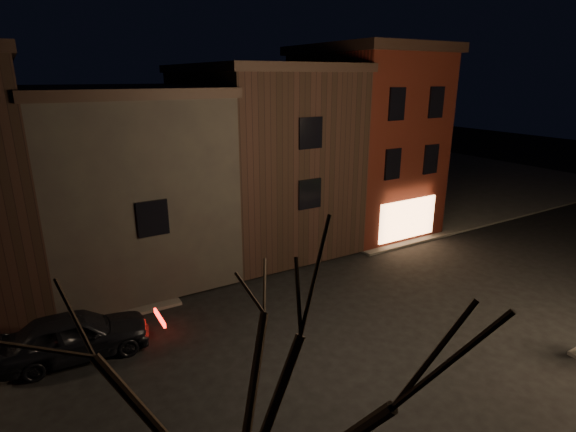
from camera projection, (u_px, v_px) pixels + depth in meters
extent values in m
plane|color=black|center=(356.00, 327.00, 16.72)|extent=(120.00, 120.00, 0.00)
cube|color=#2D2B28|center=(386.00, 173.00, 42.89)|extent=(30.00, 30.00, 0.12)
cube|color=#42130B|center=(363.00, 143.00, 26.89)|extent=(6.00, 8.00, 10.00)
cube|color=black|center=(368.00, 50.00, 25.32)|extent=(6.50, 8.50, 0.50)
cube|color=#ECA46A|center=(408.00, 219.00, 24.68)|extent=(4.00, 0.12, 2.20)
cube|color=black|center=(259.00, 158.00, 24.67)|extent=(7.00, 10.00, 9.00)
cube|color=black|center=(257.00, 68.00, 23.26)|extent=(7.30, 10.30, 0.40)
cube|color=black|center=(124.00, 183.00, 21.26)|extent=(7.50, 10.00, 8.00)
cube|color=black|center=(113.00, 91.00, 20.00)|extent=(7.80, 10.30, 0.40)
imported|color=black|center=(75.00, 335.00, 14.79)|extent=(4.76, 2.15, 1.58)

